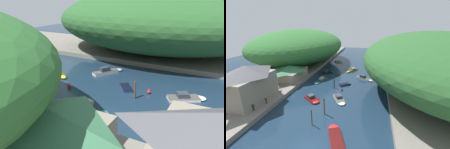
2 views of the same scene
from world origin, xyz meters
TOP-DOWN VIEW (x-y plane):
  - water_surface at (0.00, 30.00)m, footprint 130.00×130.00m
  - right_bank at (23.37, 30.00)m, footprint 22.00×120.00m
  - hillside_right at (24.47, 27.26)m, footprint 38.00×53.20m
  - boathouse_shed at (-17.32, 24.60)m, footprint 8.55×10.65m
  - boat_cabin_cruiser at (0.66, 25.36)m, footprint 3.84×3.41m
  - boat_far_upstream at (5.80, 31.44)m, footprint 6.17×4.48m
  - boat_yellow_tender at (1.00, 15.84)m, footprint 4.32×5.68m
  - boat_navy_launch at (0.47, 39.08)m, footprint 4.06×6.02m
  - boat_white_cruiser at (-7.75, 34.31)m, footprint 4.38×3.35m
  - boat_open_rowboat at (5.64, 49.48)m, footprint 2.06×3.25m
  - boat_small_dinghy at (-5.36, 14.25)m, footprint 4.98×4.39m
  - boat_mid_channel at (-7.71, 26.52)m, footprint 2.78×6.39m
  - mooring_post_farthest at (-2.12, 22.57)m, footprint 0.31×0.31m
  - channel_buoy_near at (0.38, 21.29)m, footprint 0.58×0.58m
  - channel_buoy_far at (-3.59, 33.30)m, footprint 0.63×0.63m

SIDE VIEW (x-z plane):
  - water_surface at x=0.00m, z-range 0.00..0.00m
  - boat_open_rowboat at x=5.64m, z-range 0.00..0.43m
  - boat_cabin_cruiser at x=0.66m, z-range 0.00..0.52m
  - boat_mid_channel at x=-7.71m, z-range -0.21..0.82m
  - boat_yellow_tender at x=1.00m, z-range -0.22..0.88m
  - channel_buoy_near at x=0.38m, z-range -0.10..0.77m
  - boat_navy_launch at x=0.47m, z-range -0.20..0.91m
  - channel_buoy_far at x=-3.59m, z-range -0.10..0.83m
  - boat_small_dinghy at x=-5.36m, z-range -0.24..1.01m
  - boat_far_upstream at x=5.80m, z-range -0.26..1.04m
  - boat_white_cruiser at x=-7.75m, z-range -0.28..1.18m
  - right_bank at x=23.37m, z-range 0.00..0.98m
  - mooring_post_farthest at x=-2.12m, z-range 0.01..2.70m
  - boathouse_shed at x=-17.32m, z-range 1.05..5.33m
  - hillside_right at x=24.47m, z-range 0.98..15.84m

